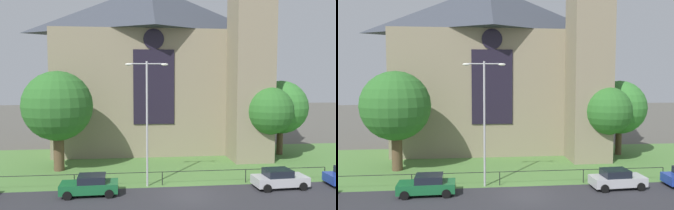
{
  "view_description": "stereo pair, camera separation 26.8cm",
  "coord_description": "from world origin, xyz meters",
  "views": [
    {
      "loc": [
        -4.27,
        -24.53,
        8.65
      ],
      "look_at": [
        -0.71,
        8.0,
        6.08
      ],
      "focal_mm": 36.68,
      "sensor_mm": 36.0,
      "label": 1
    },
    {
      "loc": [
        -4.0,
        -24.56,
        8.65
      ],
      "look_at": [
        -0.71,
        8.0,
        6.08
      ],
      "focal_mm": 36.68,
      "sensor_mm": 36.0,
      "label": 2
    }
  ],
  "objects": [
    {
      "name": "parked_car_silver",
      "position": [
        7.35,
        0.85,
        0.74
      ],
      "size": [
        4.28,
        2.19,
        1.51
      ],
      "rotation": [
        0.0,
        0.0,
        0.05
      ],
      "color": "#B7B7BC",
      "rests_on": "ground"
    },
    {
      "name": "tree_left_near",
      "position": [
        -10.99,
        8.04,
        6.04
      ],
      "size": [
        6.47,
        6.47,
        9.33
      ],
      "color": "brown",
      "rests_on": "ground"
    },
    {
      "name": "streetlamp_near",
      "position": [
        -2.99,
        2.4,
        6.18
      ],
      "size": [
        3.37,
        0.26,
        9.97
      ],
      "color": "#B2B2B7",
      "rests_on": "ground"
    },
    {
      "name": "parked_car_green",
      "position": [
        -7.31,
        0.78,
        0.74
      ],
      "size": [
        4.24,
        2.11,
        1.51
      ],
      "rotation": [
        0.0,
        0.0,
        3.17
      ],
      "color": "#196033",
      "rests_on": "ground"
    },
    {
      "name": "grass_verge",
      "position": [
        0.0,
        8.0,
        0.0
      ],
      "size": [
        120.0,
        20.0,
        0.01
      ],
      "primitive_type": "cube",
      "color": "#517F3D",
      "rests_on": "ground"
    },
    {
      "name": "road_asphalt",
      "position": [
        0.0,
        -2.0,
        0.0
      ],
      "size": [
        120.0,
        8.0,
        0.01
      ],
      "primitive_type": "cube",
      "color": "#2D2D33",
      "rests_on": "ground"
    },
    {
      "name": "tree_right_far",
      "position": [
        12.57,
        12.41,
        5.37
      ],
      "size": [
        5.97,
        5.97,
        8.38
      ],
      "color": "brown",
      "rests_on": "ground"
    },
    {
      "name": "iron_railing",
      "position": [
        -1.77,
        2.5,
        0.96
      ],
      "size": [
        27.87,
        0.07,
        1.13
      ],
      "color": "black",
      "rests_on": "ground"
    },
    {
      "name": "ground",
      "position": [
        0.0,
        10.0,
        0.0
      ],
      "size": [
        160.0,
        160.0,
        0.0
      ],
      "primitive_type": "plane",
      "color": "#56544C"
    },
    {
      "name": "tree_right_near",
      "position": [
        9.78,
        8.98,
        5.3
      ],
      "size": [
        4.94,
        4.94,
        7.82
      ],
      "color": "brown",
      "rests_on": "ground"
    },
    {
      "name": "church_building",
      "position": [
        -1.0,
        17.72,
        10.27
      ],
      "size": [
        23.2,
        16.2,
        26.0
      ],
      "color": "gray",
      "rests_on": "ground"
    }
  ]
}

